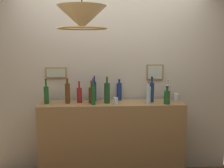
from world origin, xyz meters
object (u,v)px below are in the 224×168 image
(liquor_bottle_vodka, at_px, (46,95))
(glass_tumbler_highball, at_px, (116,101))
(liquor_bottle_mezcal, at_px, (79,95))
(glass_tumbler_rocks, at_px, (176,97))
(liquor_bottle_vermouth, at_px, (68,93))
(liquor_bottle_scotch, at_px, (167,97))
(liquor_bottle_rum, at_px, (168,93))
(pendant_lamp, at_px, (82,18))
(liquor_bottle_bourbon, at_px, (92,94))
(liquor_bottle_port, at_px, (107,93))
(liquor_bottle_tequila, at_px, (152,92))
(liquor_bottle_gin, at_px, (148,95))
(liquor_bottle_brandy, at_px, (119,91))
(liquor_bottle_amaro, at_px, (93,95))
(liquor_bottle_sherry, at_px, (94,91))

(liquor_bottle_vodka, xyz_separation_m, glass_tumbler_highball, (0.86, -0.08, -0.07))
(liquor_bottle_mezcal, bearing_deg, glass_tumbler_rocks, 0.14)
(liquor_bottle_vermouth, bearing_deg, liquor_bottle_scotch, -5.09)
(liquor_bottle_rum, distance_m, pendant_lamp, 1.57)
(liquor_bottle_bourbon, distance_m, glass_tumbler_rocks, 1.10)
(liquor_bottle_bourbon, xyz_separation_m, glass_tumbler_rocks, (1.10, 0.02, -0.05))
(liquor_bottle_port, xyz_separation_m, glass_tumbler_highball, (0.11, -0.07, -0.09))
(liquor_bottle_bourbon, bearing_deg, liquor_bottle_tequila, -0.08)
(liquor_bottle_gin, distance_m, liquor_bottle_brandy, 0.41)
(liquor_bottle_gin, xyz_separation_m, liquor_bottle_brandy, (-0.35, 0.22, 0.00))
(liquor_bottle_tequila, bearing_deg, liquor_bottle_brandy, 161.80)
(liquor_bottle_vodka, relative_size, liquor_bottle_amaro, 0.94)
(liquor_bottle_vodka, distance_m, liquor_bottle_amaro, 0.59)
(liquor_bottle_rum, bearing_deg, glass_tumbler_highball, -166.40)
(liquor_bottle_gin, distance_m, liquor_bottle_scotch, 0.23)
(glass_tumbler_highball, bearing_deg, pendant_lamp, -122.57)
(liquor_bottle_sherry, bearing_deg, liquor_bottle_brandy, 4.82)
(liquor_bottle_rum, height_order, glass_tumbler_highball, liquor_bottle_rum)
(liquor_bottle_tequila, xyz_separation_m, liquor_bottle_gin, (-0.06, -0.09, -0.02))
(liquor_bottle_vermouth, relative_size, liquor_bottle_amaro, 0.95)
(liquor_bottle_vermouth, xyz_separation_m, pendant_lamp, (0.24, -0.67, 0.86))
(liquor_bottle_amaro, bearing_deg, liquor_bottle_scotch, -0.47)
(liquor_bottle_port, bearing_deg, liquor_bottle_sherry, 139.88)
(liquor_bottle_sherry, bearing_deg, liquor_bottle_amaro, -93.56)
(liquor_bottle_vodka, height_order, glass_tumbler_highball, liquor_bottle_vodka)
(glass_tumbler_highball, bearing_deg, liquor_bottle_amaro, -179.90)
(liquor_bottle_sherry, bearing_deg, liquor_bottle_bourbon, -107.89)
(liquor_bottle_amaro, height_order, liquor_bottle_rum, liquor_bottle_amaro)
(liquor_bottle_mezcal, relative_size, liquor_bottle_bourbon, 0.96)
(liquor_bottle_brandy, bearing_deg, liquor_bottle_vermouth, -168.64)
(liquor_bottle_scotch, distance_m, glass_tumbler_highball, 0.64)
(liquor_bottle_gin, distance_m, liquor_bottle_amaro, 0.69)
(liquor_bottle_tequila, distance_m, glass_tumbler_highball, 0.49)
(liquor_bottle_port, xyz_separation_m, liquor_bottle_brandy, (0.17, 0.16, -0.02))
(liquor_bottle_mezcal, bearing_deg, liquor_bottle_tequila, -0.98)
(liquor_bottle_bourbon, bearing_deg, pendant_lamp, -95.50)
(liquor_bottle_bourbon, relative_size, pendant_lamp, 0.58)
(glass_tumbler_highball, bearing_deg, liquor_bottle_gin, 1.95)
(liquor_bottle_sherry, bearing_deg, liquor_bottle_gin, -16.08)
(liquor_bottle_vodka, height_order, liquor_bottle_sherry, liquor_bottle_sherry)
(liquor_bottle_tequila, relative_size, liquor_bottle_gin, 1.17)
(glass_tumbler_rocks, distance_m, pendant_lamp, 1.65)
(liquor_bottle_scotch, distance_m, liquor_bottle_brandy, 0.63)
(liquor_bottle_tequila, distance_m, glass_tumbler_rocks, 0.34)
(liquor_bottle_rum, height_order, pendant_lamp, pendant_lamp)
(liquor_bottle_brandy, distance_m, pendant_lamp, 1.26)
(liquor_bottle_scotch, relative_size, liquor_bottle_rum, 0.81)
(liquor_bottle_vermouth, relative_size, liquor_bottle_rum, 1.13)
(liquor_bottle_tequila, bearing_deg, liquor_bottle_amaro, -172.13)
(liquor_bottle_vermouth, height_order, liquor_bottle_brandy, liquor_bottle_vermouth)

